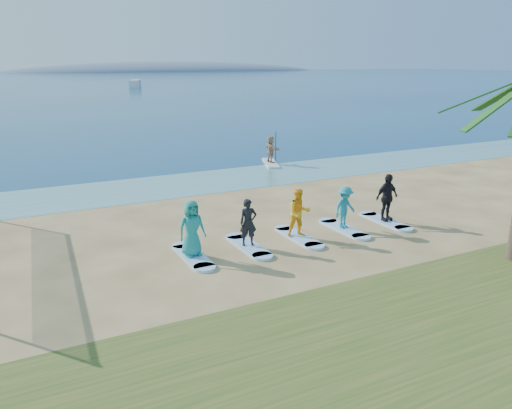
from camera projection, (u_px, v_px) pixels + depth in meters
name	position (u px, v px, depth m)	size (l,w,h in m)	color
ground	(268.00, 253.00, 16.68)	(600.00, 600.00, 0.00)	tan
shallow_water	(171.00, 186.00, 25.65)	(600.00, 600.00, 0.00)	teal
ocean	(20.00, 82.00, 153.43)	(600.00, 600.00, 0.00)	navy
island_ridge	(174.00, 71.00, 314.79)	(220.00, 56.00, 18.00)	slate
paddleboard	(271.00, 163.00, 31.04)	(0.70, 3.00, 0.12)	silver
paddleboarder	(271.00, 149.00, 30.80)	(1.51, 0.48, 1.62)	tan
boat_offshore_b	(135.00, 88.00, 119.82)	(2.30, 5.18, 1.82)	silver
surfboard_0	(193.00, 256.00, 16.28)	(0.70, 2.20, 0.09)	#A0CCF8
student_0	(192.00, 228.00, 16.01)	(0.90, 0.59, 1.84)	teal
surfboard_1	(248.00, 246.00, 17.17)	(0.70, 2.20, 0.09)	#A0CCF8
student_1	(248.00, 222.00, 16.93)	(0.59, 0.39, 1.63)	black
surfboard_2	(298.00, 237.00, 18.06)	(0.70, 2.20, 0.09)	#A0CCF8
student_2	(299.00, 213.00, 17.80)	(0.85, 0.66, 1.74)	#FFAF1A
surfboard_3	(344.00, 229.00, 18.95)	(0.70, 2.20, 0.09)	#A0CCF8
student_3	(345.00, 207.00, 18.71)	(1.03, 0.59, 1.60)	teal
surfboard_4	(385.00, 221.00, 19.84)	(0.70, 2.20, 0.09)	#A0CCF8
student_4	(387.00, 197.00, 19.56)	(1.10, 0.46, 1.88)	black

